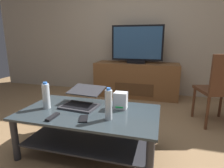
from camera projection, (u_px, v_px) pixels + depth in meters
ground_plane at (104, 151)px, 1.83m from camera, size 7.68×7.68×0.00m
back_wall at (139, 22)px, 3.59m from camera, size 6.40×0.12×2.80m
coffee_table at (90, 123)px, 1.77m from camera, size 1.28×0.71×0.42m
media_cabinet at (136, 80)px, 3.54m from camera, size 1.55×0.52×0.64m
television at (137, 45)px, 3.36m from camera, size 0.94×0.20×0.68m
dining_chair at (221, 87)px, 2.25m from camera, size 0.54×0.54×0.91m
laptop at (82, 99)px, 1.88m from camera, size 0.39×0.43×0.17m
router_box at (121, 100)px, 1.79m from camera, size 0.12×0.11×0.16m
water_bottle_near at (109, 105)px, 1.53m from camera, size 0.06×0.06×0.28m
water_bottle_far at (46, 96)px, 1.79m from camera, size 0.07×0.07×0.26m
cell_phone at (84, 119)px, 1.56m from camera, size 0.11×0.16×0.01m
tv_remote at (53, 117)px, 1.59m from camera, size 0.05×0.16×0.02m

